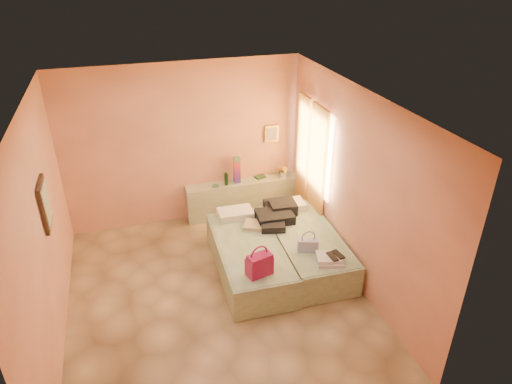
# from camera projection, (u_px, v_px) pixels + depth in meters

# --- Properties ---
(ground) EXTENTS (4.50, 4.50, 0.00)m
(ground) POSITION_uv_depth(u_px,v_px,m) (217.00, 296.00, 6.43)
(ground) COLOR tan
(ground) RESTS_ON ground
(room_walls) EXTENTS (4.02, 4.51, 2.81)m
(room_walls) POSITION_uv_depth(u_px,v_px,m) (217.00, 163.00, 6.12)
(room_walls) COLOR #F9A884
(room_walls) RESTS_ON ground
(headboard_ledge) EXTENTS (2.05, 0.30, 0.65)m
(headboard_ledge) POSITION_uv_depth(u_px,v_px,m) (243.00, 197.00, 8.30)
(headboard_ledge) COLOR #B2B997
(headboard_ledge) RESTS_ON ground
(bed_left) EXTENTS (0.96, 2.03, 0.50)m
(bed_left) POSITION_uv_depth(u_px,v_px,m) (250.00, 258.00, 6.81)
(bed_left) COLOR #B0CCA4
(bed_left) RESTS_ON ground
(bed_right) EXTENTS (0.96, 2.03, 0.50)m
(bed_right) POSITION_uv_depth(u_px,v_px,m) (305.00, 247.00, 7.04)
(bed_right) COLOR #B0CCA4
(bed_right) RESTS_ON ground
(water_bottle) EXTENTS (0.08, 0.08, 0.23)m
(water_bottle) POSITION_uv_depth(u_px,v_px,m) (226.00, 179.00, 7.98)
(water_bottle) COLOR #12341A
(water_bottle) RESTS_ON headboard_ledge
(rainbow_box) EXTENTS (0.11, 0.11, 0.48)m
(rainbow_box) POSITION_uv_depth(u_px,v_px,m) (237.00, 170.00, 8.01)
(rainbow_box) COLOR #9B134F
(rainbow_box) RESTS_ON headboard_ledge
(small_dish) EXTENTS (0.13, 0.13, 0.03)m
(small_dish) POSITION_uv_depth(u_px,v_px,m) (216.00, 186.00, 7.96)
(small_dish) COLOR #437C56
(small_dish) RESTS_ON headboard_ledge
(green_book) EXTENTS (0.21, 0.18, 0.03)m
(green_book) POSITION_uv_depth(u_px,v_px,m) (260.00, 177.00, 8.28)
(green_book) COLOR #26472A
(green_book) RESTS_ON headboard_ledge
(flower_vase) EXTENTS (0.25, 0.25, 0.25)m
(flower_vase) POSITION_uv_depth(u_px,v_px,m) (283.00, 171.00, 8.24)
(flower_vase) COLOR silver
(flower_vase) RESTS_ON headboard_ledge
(magenta_handbag) EXTENTS (0.38, 0.27, 0.32)m
(magenta_handbag) POSITION_uv_depth(u_px,v_px,m) (259.00, 264.00, 5.99)
(magenta_handbag) COLOR #9B134F
(magenta_handbag) RESTS_ON bed_left
(khaki_garment) EXTENTS (0.44, 0.40, 0.06)m
(khaki_garment) POSITION_uv_depth(u_px,v_px,m) (255.00, 225.00, 7.08)
(khaki_garment) COLOR tan
(khaki_garment) RESTS_ON bed_left
(clothes_pile) EXTENTS (0.68, 0.68, 0.19)m
(clothes_pile) POSITION_uv_depth(u_px,v_px,m) (278.00, 215.00, 7.23)
(clothes_pile) COLOR black
(clothes_pile) RESTS_ON bed_right
(blue_handbag) EXTENTS (0.31, 0.21, 0.19)m
(blue_handbag) POSITION_uv_depth(u_px,v_px,m) (308.00, 245.00, 6.49)
(blue_handbag) COLOR #41529D
(blue_handbag) RESTS_ON bed_right
(towel_stack) EXTENTS (0.43, 0.39, 0.10)m
(towel_stack) POSITION_uv_depth(u_px,v_px,m) (331.00, 259.00, 6.27)
(towel_stack) COLOR white
(towel_stack) RESTS_ON bed_right
(sandal_pair) EXTENTS (0.18, 0.23, 0.02)m
(sandal_pair) POSITION_uv_depth(u_px,v_px,m) (336.00, 256.00, 6.24)
(sandal_pair) COLOR black
(sandal_pair) RESTS_ON towel_stack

